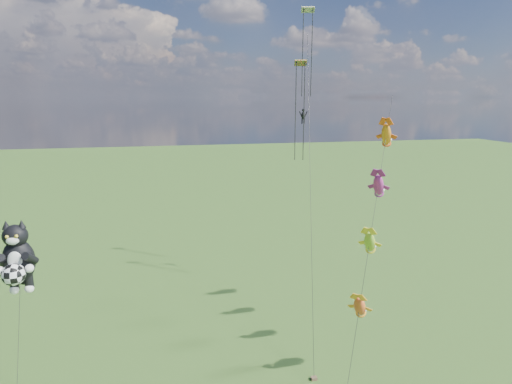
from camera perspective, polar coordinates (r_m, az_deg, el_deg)
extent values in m
cylinder|color=black|center=(34.25, -29.09, -16.39)|extent=(0.15, 2.74, 6.39)
ellipsoid|color=black|center=(33.81, -29.06, -8.01)|extent=(2.17, 1.80, 3.06)
ellipsoid|color=black|center=(33.18, -29.44, -5.11)|extent=(1.68, 1.54, 1.55)
cone|color=black|center=(33.12, -30.38, -3.78)|extent=(0.56, 0.56, 0.57)
cone|color=black|center=(32.83, -28.79, -3.74)|extent=(0.56, 0.56, 0.57)
ellipsoid|color=white|center=(32.66, -29.72, -5.67)|extent=(0.82, 0.43, 0.55)
ellipsoid|color=white|center=(33.08, -29.46, -7.96)|extent=(0.97, 0.40, 1.26)
sphere|color=gold|center=(32.60, -30.30, -5.19)|extent=(0.23, 0.23, 0.23)
sphere|color=gold|center=(32.42, -29.33, -5.17)|extent=(0.23, 0.23, 0.23)
sphere|color=white|center=(32.73, -27.97, -8.99)|extent=(0.57, 0.57, 0.57)
sphere|color=white|center=(34.55, -29.54, -11.30)|extent=(0.61, 0.61, 0.61)
sphere|color=white|center=(34.27, -27.98, -11.32)|extent=(0.61, 0.61, 0.61)
sphere|color=white|center=(32.82, -29.61, -9.56)|extent=(1.48, 1.48, 1.48)
cylinder|color=black|center=(31.73, 15.13, -5.07)|extent=(9.24, 12.89, 19.02)
ellipsoid|color=red|center=(30.09, 13.66, -14.59)|extent=(1.79, 2.08, 2.21)
ellipsoid|color=green|center=(31.43, 14.92, -6.45)|extent=(1.79, 2.08, 2.21)
ellipsoid|color=#D8339A|center=(33.35, 16.02, 0.90)|extent=(1.79, 2.08, 2.21)
ellipsoid|color=#F2AD19|center=(35.78, 16.99, 7.34)|extent=(1.79, 2.08, 2.21)
cube|color=brown|center=(32.30, 7.74, -23.40)|extent=(0.40, 0.30, 0.22)
cylinder|color=black|center=(35.30, 7.24, 1.88)|extent=(4.57, 16.49, 24.80)
cube|color=#1D8A2F|center=(40.22, 5.97, 16.76)|extent=(1.22, 0.90, 0.57)
cylinder|color=black|center=(40.02, 5.29, 10.37)|extent=(0.08, 0.08, 8.96)
cylinder|color=black|center=(40.26, 6.35, 10.36)|extent=(0.08, 0.08, 8.96)
cube|color=#2F47BA|center=(43.97, 6.95, 22.99)|extent=(1.34, 0.94, 0.56)
cylinder|color=black|center=(43.26, 6.24, 17.71)|extent=(0.08, 0.08, 8.18)
cylinder|color=black|center=(43.54, 7.37, 17.64)|extent=(0.08, 0.08, 8.18)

